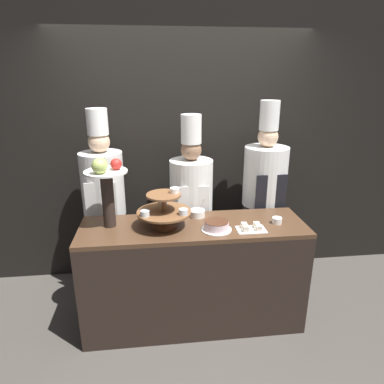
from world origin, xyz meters
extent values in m
plane|color=#47423D|center=(0.00, 0.00, 0.00)|extent=(14.00, 14.00, 0.00)
cube|color=black|center=(0.00, 1.21, 1.40)|extent=(10.00, 0.06, 2.80)
cube|color=black|center=(0.00, 0.28, 0.45)|extent=(1.84, 0.57, 0.89)
cube|color=#4C3321|center=(0.00, 0.28, 0.91)|extent=(1.84, 0.57, 0.03)
cylinder|color=brown|center=(-0.24, 0.28, 0.93)|extent=(0.19, 0.19, 0.02)
cylinder|color=brown|center=(-0.24, 0.28, 1.07)|extent=(0.04, 0.04, 0.28)
cylinder|color=brown|center=(-0.24, 0.28, 1.05)|extent=(0.43, 0.43, 0.02)
cylinder|color=brown|center=(-0.24, 0.28, 1.20)|extent=(0.27, 0.27, 0.02)
cylinder|color=silver|center=(-0.09, 0.19, 1.08)|extent=(0.07, 0.07, 0.04)
cylinder|color=red|center=(-0.09, 0.19, 1.08)|extent=(0.06, 0.06, 0.03)
cylinder|color=silver|center=(-0.23, 0.45, 1.08)|extent=(0.07, 0.07, 0.04)
cylinder|color=beige|center=(-0.23, 0.45, 1.08)|extent=(0.06, 0.06, 0.03)
cylinder|color=silver|center=(-0.38, 0.20, 1.08)|extent=(0.07, 0.07, 0.04)
cylinder|color=gold|center=(-0.38, 0.20, 1.08)|extent=(0.06, 0.06, 0.03)
cylinder|color=white|center=(-0.15, 0.30, 1.22)|extent=(0.07, 0.07, 0.04)
cylinder|color=#2D231E|center=(-0.67, 0.35, 1.15)|extent=(0.10, 0.10, 0.45)
cylinder|color=white|center=(-0.67, 0.35, 1.38)|extent=(0.33, 0.33, 0.01)
sphere|color=red|center=(-0.59, 0.37, 1.43)|extent=(0.09, 0.09, 0.09)
sphere|color=#84B742|center=(-0.71, 0.42, 1.43)|extent=(0.08, 0.08, 0.08)
sphere|color=#ADC160|center=(-0.70, 0.27, 1.45)|extent=(0.12, 0.12, 0.12)
cylinder|color=white|center=(0.17, 0.17, 0.93)|extent=(0.24, 0.24, 0.01)
cylinder|color=silver|center=(0.17, 0.17, 0.96)|extent=(0.19, 0.19, 0.06)
cylinder|color=#472819|center=(0.17, 0.17, 1.00)|extent=(0.19, 0.19, 0.01)
cylinder|color=white|center=(0.69, 0.24, 0.95)|extent=(0.08, 0.08, 0.05)
cube|color=white|center=(0.44, 0.14, 0.93)|extent=(0.23, 0.15, 0.01)
cube|color=silver|center=(0.39, 0.11, 0.95)|extent=(0.04, 0.04, 0.04)
cube|color=silver|center=(0.49, 0.11, 0.95)|extent=(0.04, 0.04, 0.04)
cube|color=silver|center=(0.39, 0.17, 0.95)|extent=(0.04, 0.04, 0.04)
cube|color=silver|center=(0.49, 0.17, 0.95)|extent=(0.04, 0.04, 0.04)
cylinder|color=white|center=(0.05, 0.46, 0.96)|extent=(0.13, 0.13, 0.06)
cylinder|color=#BCBCC1|center=(0.09, 0.46, 1.03)|extent=(0.05, 0.01, 0.11)
cube|color=black|center=(-0.77, 0.82, 0.42)|extent=(0.29, 0.16, 0.84)
cylinder|color=silver|center=(-0.77, 0.82, 1.13)|extent=(0.39, 0.39, 0.59)
cube|color=white|center=(-0.77, 0.64, 1.02)|extent=(0.27, 0.01, 0.38)
sphere|color=#DBB28E|center=(-0.77, 0.82, 1.52)|extent=(0.19, 0.19, 0.19)
cylinder|color=white|center=(-0.77, 0.82, 1.70)|extent=(0.18, 0.18, 0.23)
cube|color=#28282D|center=(0.04, 0.82, 0.41)|extent=(0.30, 0.17, 0.83)
cylinder|color=white|center=(0.04, 0.82, 1.08)|extent=(0.40, 0.40, 0.51)
cube|color=white|center=(0.04, 0.63, 0.98)|extent=(0.28, 0.01, 0.32)
sphere|color=#846047|center=(0.04, 0.82, 1.43)|extent=(0.19, 0.19, 0.19)
cylinder|color=white|center=(0.04, 0.82, 1.62)|extent=(0.19, 0.19, 0.26)
cube|color=#28282D|center=(0.76, 0.82, 0.44)|extent=(0.31, 0.17, 0.87)
cylinder|color=white|center=(0.76, 0.82, 1.16)|extent=(0.42, 0.42, 0.57)
cube|color=black|center=(0.76, 0.63, 1.04)|extent=(0.29, 0.01, 0.36)
sphere|color=#DBB28E|center=(0.76, 0.82, 1.54)|extent=(0.19, 0.19, 0.19)
cylinder|color=white|center=(0.76, 0.82, 1.73)|extent=(0.18, 0.18, 0.27)
camera|label=1|loc=(-0.30, -2.23, 2.09)|focal=32.00mm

